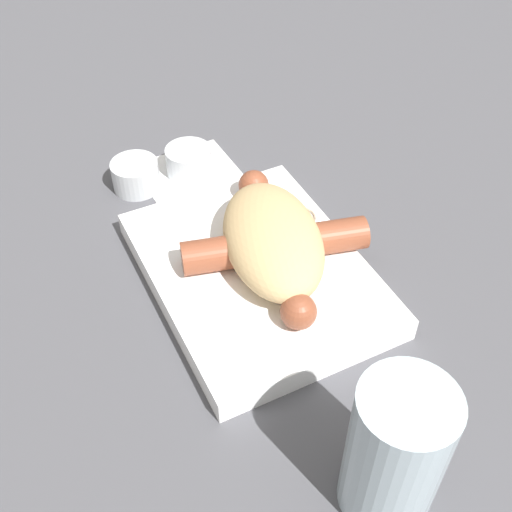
# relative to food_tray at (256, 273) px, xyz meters

# --- Properties ---
(ground_plane) EXTENTS (3.00, 3.00, 0.00)m
(ground_plane) POSITION_rel_food_tray_xyz_m (0.00, 0.00, -0.01)
(ground_plane) COLOR #4C4C51
(food_tray) EXTENTS (0.24, 0.18, 0.02)m
(food_tray) POSITION_rel_food_tray_xyz_m (0.00, 0.00, 0.00)
(food_tray) COLOR white
(food_tray) RESTS_ON ground_plane
(bread_roll) EXTENTS (0.16, 0.12, 0.05)m
(bread_roll) POSITION_rel_food_tray_xyz_m (0.00, 0.02, 0.04)
(bread_roll) COLOR tan
(bread_roll) RESTS_ON food_tray
(sausage) EXTENTS (0.19, 0.17, 0.03)m
(sausage) POSITION_rel_food_tray_xyz_m (-0.00, 0.02, 0.03)
(sausage) COLOR brown
(sausage) RESTS_ON food_tray
(pickled_veggies) EXTENTS (0.06, 0.07, 0.00)m
(pickled_veggies) POSITION_rel_food_tray_xyz_m (-0.04, 0.06, 0.01)
(pickled_veggies) COLOR #F99E4C
(pickled_veggies) RESTS_ON food_tray
(napkin) EXTENTS (0.10, 0.10, 0.00)m
(napkin) POSITION_rel_food_tray_xyz_m (-0.17, 0.01, -0.01)
(napkin) COLOR white
(napkin) RESTS_ON ground_plane
(condiment_cup_near) EXTENTS (0.05, 0.05, 0.03)m
(condiment_cup_near) POSITION_rel_food_tray_xyz_m (-0.18, 0.01, 0.00)
(condiment_cup_near) COLOR silver
(condiment_cup_near) RESTS_ON ground_plane
(condiment_cup_far) EXTENTS (0.05, 0.05, 0.03)m
(condiment_cup_far) POSITION_rel_food_tray_xyz_m (-0.18, -0.05, 0.00)
(condiment_cup_far) COLOR silver
(condiment_cup_far) RESTS_ON ground_plane
(drink_glass) EXTENTS (0.06, 0.06, 0.12)m
(drink_glass) POSITION_rel_food_tray_xyz_m (0.22, -0.01, 0.05)
(drink_glass) COLOR silver
(drink_glass) RESTS_ON ground_plane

